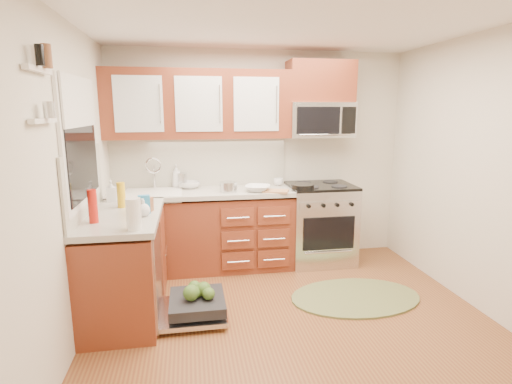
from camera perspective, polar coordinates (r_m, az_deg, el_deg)
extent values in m
plane|color=brown|center=(3.61, 5.64, -18.57)|extent=(3.50, 3.50, 0.00)
plane|color=white|center=(3.20, 6.61, 23.94)|extent=(3.50, 3.50, 0.00)
cube|color=beige|center=(4.86, 0.52, 4.97)|extent=(3.50, 0.04, 2.50)
cube|color=beige|center=(1.62, 23.21, -9.75)|extent=(3.50, 0.04, 2.50)
cube|color=beige|center=(3.19, -25.82, 0.27)|extent=(0.04, 3.50, 2.50)
cube|color=beige|center=(4.02, 30.92, 1.89)|extent=(0.04, 3.50, 2.50)
cube|color=maroon|center=(4.67, -7.67, -5.78)|extent=(2.05, 0.60, 0.85)
cube|color=maroon|center=(3.84, -18.19, -10.17)|extent=(0.60, 1.25, 0.85)
cube|color=#9D9A90|center=(4.54, -7.83, -0.09)|extent=(2.07, 0.64, 0.05)
cube|color=#9D9A90|center=(3.70, -18.50, -3.31)|extent=(0.64, 1.27, 0.05)
cube|color=#B7B5A5|center=(4.78, -8.05, 4.26)|extent=(2.05, 0.02, 0.57)
cube|color=#B7B5A5|center=(3.69, -23.34, 1.25)|extent=(0.02, 1.25, 0.57)
cube|color=maroon|center=(4.84, 9.17, 15.29)|extent=(0.76, 0.35, 0.47)
cube|color=white|center=(3.61, -23.91, 11.71)|extent=(0.02, 0.96, 0.40)
cube|color=white|center=(2.80, -28.70, 15.08)|extent=(0.04, 0.40, 0.03)
cube|color=white|center=(2.80, -28.10, 8.97)|extent=(0.04, 0.40, 0.03)
cylinder|color=black|center=(4.51, 6.66, 0.82)|extent=(0.31, 0.31, 0.05)
cylinder|color=silver|center=(4.40, -3.99, 0.72)|extent=(0.25, 0.25, 0.12)
cube|color=#AF7E50|center=(4.42, 2.82, 0.14)|extent=(0.32, 0.26, 0.02)
cylinder|color=silver|center=(4.73, -10.51, 1.66)|extent=(0.14, 0.14, 0.17)
cylinder|color=white|center=(3.14, -17.07, -3.04)|extent=(0.13, 0.13, 0.24)
cylinder|color=gold|center=(3.90, -18.70, -0.41)|extent=(0.10, 0.10, 0.23)
cylinder|color=red|center=(3.44, -22.29, -1.91)|extent=(0.07, 0.07, 0.27)
cube|color=brown|center=(3.69, -15.58, -1.73)|extent=(0.15, 0.13, 0.13)
cube|color=teal|center=(3.63, -15.69, -1.69)|extent=(0.11, 0.07, 0.16)
imported|color=#999999|center=(4.44, 0.24, 0.53)|extent=(0.35, 0.35, 0.07)
imported|color=#999999|center=(4.68, -9.45, 1.01)|extent=(0.25, 0.25, 0.08)
imported|color=#999999|center=(4.79, 3.20, 1.47)|extent=(0.12, 0.12, 0.09)
imported|color=#999999|center=(4.75, -11.30, 2.25)|extent=(0.12, 0.12, 0.27)
imported|color=#999999|center=(4.20, -19.98, 0.15)|extent=(0.11, 0.11, 0.21)
imported|color=#999999|center=(3.53, -15.85, -2.14)|extent=(0.12, 0.12, 0.15)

